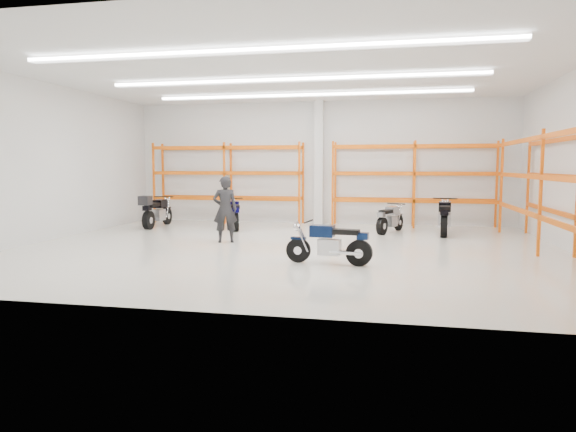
% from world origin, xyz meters
% --- Properties ---
extents(ground, '(14.00, 14.00, 0.00)m').
position_xyz_m(ground, '(0.00, 0.00, 0.00)').
color(ground, silver).
rests_on(ground, ground).
extents(room_shell, '(14.02, 12.02, 4.51)m').
position_xyz_m(room_shell, '(0.00, 0.03, 3.28)').
color(room_shell, white).
rests_on(room_shell, ground).
extents(motorcycle_main, '(1.92, 0.64, 0.94)m').
position_xyz_m(motorcycle_main, '(1.42, -1.97, 0.44)').
color(motorcycle_main, black).
rests_on(motorcycle_main, ground).
extents(motorcycle_back_a, '(0.71, 2.23, 1.15)m').
position_xyz_m(motorcycle_back_a, '(-5.38, 3.48, 0.55)').
color(motorcycle_back_a, black).
rests_on(motorcycle_back_a, ground).
extents(motorcycle_back_b, '(0.98, 2.00, 1.03)m').
position_xyz_m(motorcycle_back_b, '(-2.58, 3.60, 0.48)').
color(motorcycle_back_b, black).
rests_on(motorcycle_back_b, ground).
extents(motorcycle_back_c, '(0.91, 1.77, 0.92)m').
position_xyz_m(motorcycle_back_c, '(2.59, 3.66, 0.43)').
color(motorcycle_back_c, black).
rests_on(motorcycle_back_c, ground).
extents(motorcycle_back_d, '(0.75, 2.27, 1.11)m').
position_xyz_m(motorcycle_back_d, '(4.27, 3.58, 0.52)').
color(motorcycle_back_d, black).
rests_on(motorcycle_back_d, ground).
extents(standing_man, '(0.79, 0.65, 1.86)m').
position_xyz_m(standing_man, '(-1.91, 0.68, 0.93)').
color(standing_man, black).
rests_on(standing_man, ground).
extents(structural_column, '(0.32, 0.32, 4.50)m').
position_xyz_m(structural_column, '(0.00, 5.82, 2.25)').
color(structural_column, white).
rests_on(structural_column, ground).
extents(pallet_racking_back_left, '(5.67, 0.87, 3.00)m').
position_xyz_m(pallet_racking_back_left, '(-3.40, 5.48, 1.79)').
color(pallet_racking_back_left, '#F55B18').
rests_on(pallet_racking_back_left, ground).
extents(pallet_racking_back_right, '(5.67, 0.87, 3.00)m').
position_xyz_m(pallet_racking_back_right, '(3.40, 5.48, 1.79)').
color(pallet_racking_back_right, '#F55B18').
rests_on(pallet_racking_back_right, ground).
extents(pallet_racking_side, '(0.87, 9.07, 3.00)m').
position_xyz_m(pallet_racking_side, '(6.48, 0.00, 1.81)').
color(pallet_racking_side, '#F55B18').
rests_on(pallet_racking_side, ground).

